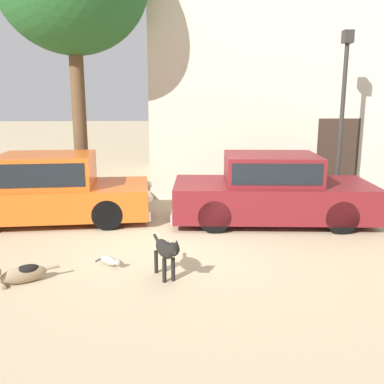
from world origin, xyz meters
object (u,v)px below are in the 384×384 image
(parked_sedan_second, at_px, (272,189))
(street_lamp, at_px, (343,99))
(stray_dog_spotted, at_px, (18,273))
(stray_dog_tan, at_px, (166,251))
(parked_sedan_nearest, at_px, (50,189))
(stray_cat, at_px, (110,261))

(parked_sedan_second, xyz_separation_m, street_lamp, (1.81, 1.03, 1.88))
(parked_sedan_second, distance_m, stray_dog_spotted, 5.32)
(stray_dog_spotted, bearing_deg, stray_dog_tan, 154.63)
(parked_sedan_nearest, distance_m, stray_cat, 3.14)
(parked_sedan_nearest, distance_m, stray_dog_tan, 4.07)
(parked_sedan_second, bearing_deg, stray_dog_tan, -123.43)
(stray_dog_tan, bearing_deg, stray_cat, -142.07)
(stray_dog_tan, xyz_separation_m, street_lamp, (4.01, 3.95, 2.16))
(parked_sedan_nearest, height_order, parked_sedan_second, parked_sedan_second)
(parked_sedan_nearest, relative_size, stray_dog_spotted, 4.48)
(parked_sedan_second, relative_size, stray_dog_spotted, 4.49)
(stray_dog_spotted, bearing_deg, parked_sedan_nearest, -110.60)
(stray_dog_spotted, relative_size, stray_dog_tan, 1.03)
(parked_sedan_second, distance_m, stray_dog_tan, 3.67)
(parked_sedan_nearest, relative_size, parked_sedan_second, 1.00)
(parked_sedan_nearest, bearing_deg, parked_sedan_second, -7.20)
(stray_dog_tan, bearing_deg, stray_dog_spotted, -108.26)
(stray_cat, distance_m, street_lamp, 6.49)
(parked_sedan_nearest, xyz_separation_m, stray_dog_spotted, (0.42, -3.25, -0.56))
(street_lamp, bearing_deg, stray_cat, -145.48)
(parked_sedan_nearest, distance_m, parked_sedan_second, 4.77)
(parked_sedan_nearest, height_order, street_lamp, street_lamp)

